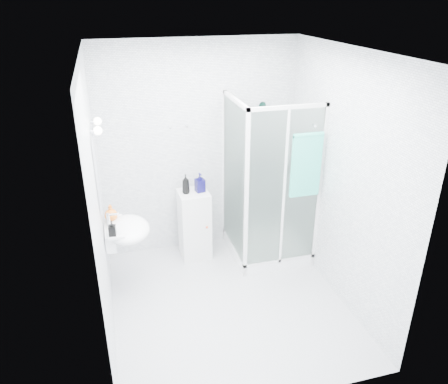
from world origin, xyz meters
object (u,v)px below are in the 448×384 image
object	(u,v)px
storage_cabinet	(195,224)
soap_dispenser_orange	(111,213)
shower_enclosure	(264,225)
wall_basin	(125,230)
hand_towel	(306,164)
soap_dispenser_black	(112,228)
shampoo_bottle_b	(200,182)
shampoo_bottle_a	(186,184)

from	to	relation	value
storage_cabinet	soap_dispenser_orange	bearing A→B (deg)	-156.66
shower_enclosure	wall_basin	distance (m)	1.72
wall_basin	hand_towel	xyz separation A→B (m)	(1.96, -0.09, 0.57)
hand_towel	soap_dispenser_black	size ratio (longest dim) A/B	4.59
hand_towel	storage_cabinet	bearing A→B (deg)	149.30
storage_cabinet	shampoo_bottle_b	xyz separation A→B (m)	(0.08, 0.01, 0.55)
shampoo_bottle_a	shampoo_bottle_b	size ratio (longest dim) A/B	1.02
wall_basin	shower_enclosure	bearing A→B (deg)	10.81
shampoo_bottle_a	hand_towel	bearing A→B (deg)	-28.97
hand_towel	shampoo_bottle_a	xyz separation A→B (m)	(-1.20, 0.66, -0.38)
shower_enclosure	wall_basin	bearing A→B (deg)	-169.19
storage_cabinet	shampoo_bottle_a	size ratio (longest dim) A/B	3.65
wall_basin	hand_towel	world-z (taller)	hand_towel
wall_basin	storage_cabinet	distance (m)	1.08
storage_cabinet	shampoo_bottle_b	distance (m)	0.56
soap_dispenser_black	shampoo_bottle_b	bearing A→B (deg)	36.45
shampoo_bottle_b	soap_dispenser_black	distance (m)	1.31
storage_cabinet	shampoo_bottle_b	size ratio (longest dim) A/B	3.71
shampoo_bottle_a	soap_dispenser_black	xyz separation A→B (m)	(-0.88, -0.77, -0.04)
shampoo_bottle_b	soap_dispenser_black	xyz separation A→B (m)	(-1.05, -0.78, -0.04)
shower_enclosure	shampoo_bottle_a	xyz separation A→B (m)	(-0.90, 0.26, 0.54)
shower_enclosure	soap_dispenser_black	distance (m)	1.91
shampoo_bottle_a	soap_dispenser_orange	bearing A→B (deg)	-153.16
storage_cabinet	hand_towel	xyz separation A→B (m)	(1.11, -0.66, 0.93)
shampoo_bottle_a	soap_dispenser_black	world-z (taller)	shampoo_bottle_a
shampoo_bottle_b	soap_dispenser_orange	xyz separation A→B (m)	(-1.05, -0.45, -0.03)
shampoo_bottle_a	soap_dispenser_orange	distance (m)	0.99
shampoo_bottle_b	soap_dispenser_black	bearing A→B (deg)	-143.55
shampoo_bottle_b	soap_dispenser_orange	distance (m)	1.14
hand_towel	shampoo_bottle_a	bearing A→B (deg)	151.03
storage_cabinet	hand_towel	size ratio (longest dim) A/B	1.20
shower_enclosure	soap_dispenser_orange	bearing A→B (deg)	-174.15
shampoo_bottle_b	shampoo_bottle_a	bearing A→B (deg)	-177.70
wall_basin	hand_towel	size ratio (longest dim) A/B	0.78
storage_cabinet	soap_dispenser_black	distance (m)	1.33
shower_enclosure	soap_dispenser_orange	distance (m)	1.86
shower_enclosure	soap_dispenser_black	bearing A→B (deg)	-164.12
shower_enclosure	shampoo_bottle_a	size ratio (longest dim) A/B	8.42
wall_basin	storage_cabinet	bearing A→B (deg)	34.25
wall_basin	soap_dispenser_orange	distance (m)	0.24
hand_towel	soap_dispenser_orange	distance (m)	2.13
hand_towel	soap_dispenser_orange	size ratio (longest dim) A/B	4.11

